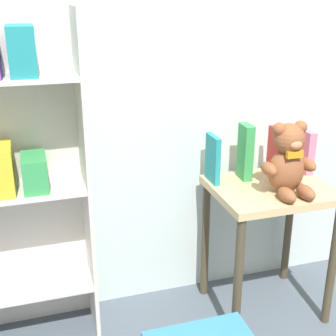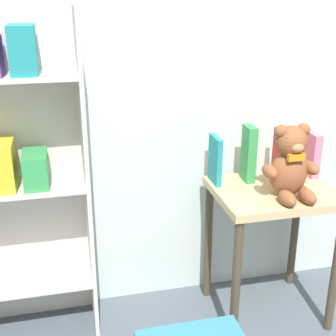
{
  "view_description": "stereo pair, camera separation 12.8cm",
  "coord_description": "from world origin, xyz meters",
  "px_view_note": "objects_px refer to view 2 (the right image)",
  "views": [
    {
      "loc": [
        -0.88,
        -0.55,
        1.51
      ],
      "look_at": [
        -0.32,
        1.26,
        0.79
      ],
      "focal_mm": 50.0,
      "sensor_mm": 36.0,
      "label": 1
    },
    {
      "loc": [
        -0.76,
        -0.59,
        1.51
      ],
      "look_at": [
        -0.32,
        1.26,
        0.79
      ],
      "focal_mm": 50.0,
      "sensor_mm": 36.0,
      "label": 2
    }
  ],
  "objects_px": {
    "book_standing_red": "(279,154)",
    "book_standing_pink": "(312,155)",
    "teddy_bear": "(290,164)",
    "display_table": "(272,213)",
    "book_standing_teal": "(215,160)",
    "book_standing_green": "(249,154)",
    "bookshelf_side": "(20,166)"
  },
  "relations": [
    {
      "from": "display_table",
      "to": "book_standing_green",
      "type": "distance_m",
      "value": 0.3
    },
    {
      "from": "bookshelf_side",
      "to": "book_standing_green",
      "type": "height_order",
      "value": "bookshelf_side"
    },
    {
      "from": "teddy_bear",
      "to": "book_standing_red",
      "type": "xyz_separation_m",
      "value": [
        0.06,
        0.22,
        -0.03
      ]
    },
    {
      "from": "book_standing_pink",
      "to": "book_standing_green",
      "type": "bearing_deg",
      "value": 179.77
    },
    {
      "from": "book_standing_pink",
      "to": "display_table",
      "type": "bearing_deg",
      "value": -153.02
    },
    {
      "from": "bookshelf_side",
      "to": "display_table",
      "type": "relative_size",
      "value": 2.19
    },
    {
      "from": "bookshelf_side",
      "to": "book_standing_teal",
      "type": "xyz_separation_m",
      "value": [
        0.87,
        -0.03,
        -0.03
      ]
    },
    {
      "from": "book_standing_pink",
      "to": "teddy_bear",
      "type": "bearing_deg",
      "value": -135.92
    },
    {
      "from": "book_standing_teal",
      "to": "book_standing_pink",
      "type": "bearing_deg",
      "value": -2.69
    },
    {
      "from": "book_standing_teal",
      "to": "book_standing_red",
      "type": "xyz_separation_m",
      "value": [
        0.32,
        -0.0,
        0.01
      ]
    },
    {
      "from": "display_table",
      "to": "book_standing_green",
      "type": "height_order",
      "value": "book_standing_green"
    },
    {
      "from": "book_standing_green",
      "to": "book_standing_teal",
      "type": "bearing_deg",
      "value": 179.29
    },
    {
      "from": "book_standing_red",
      "to": "book_standing_pink",
      "type": "relative_size",
      "value": 1.1
    },
    {
      "from": "book_standing_red",
      "to": "teddy_bear",
      "type": "bearing_deg",
      "value": -106.9
    },
    {
      "from": "display_table",
      "to": "book_standing_teal",
      "type": "bearing_deg",
      "value": 150.79
    },
    {
      "from": "teddy_bear",
      "to": "book_standing_pink",
      "type": "xyz_separation_m",
      "value": [
        0.22,
        0.2,
        -0.04
      ]
    },
    {
      "from": "bookshelf_side",
      "to": "book_standing_teal",
      "type": "relative_size",
      "value": 6.53
    },
    {
      "from": "bookshelf_side",
      "to": "book_standing_red",
      "type": "height_order",
      "value": "bookshelf_side"
    },
    {
      "from": "book_standing_green",
      "to": "display_table",
      "type": "bearing_deg",
      "value": -54.42
    },
    {
      "from": "book_standing_red",
      "to": "book_standing_pink",
      "type": "height_order",
      "value": "book_standing_red"
    },
    {
      "from": "teddy_bear",
      "to": "book_standing_pink",
      "type": "distance_m",
      "value": 0.3
    },
    {
      "from": "bookshelf_side",
      "to": "teddy_bear",
      "type": "height_order",
      "value": "bookshelf_side"
    },
    {
      "from": "display_table",
      "to": "book_standing_teal",
      "type": "xyz_separation_m",
      "value": [
        -0.24,
        0.14,
        0.24
      ]
    },
    {
      "from": "display_table",
      "to": "book_standing_teal",
      "type": "height_order",
      "value": "book_standing_teal"
    },
    {
      "from": "teddy_bear",
      "to": "book_standing_pink",
      "type": "height_order",
      "value": "teddy_bear"
    },
    {
      "from": "teddy_bear",
      "to": "book_standing_pink",
      "type": "relative_size",
      "value": 1.51
    },
    {
      "from": "bookshelf_side",
      "to": "book_standing_pink",
      "type": "distance_m",
      "value": 1.35
    },
    {
      "from": "book_standing_teal",
      "to": "book_standing_green",
      "type": "distance_m",
      "value": 0.16
    },
    {
      "from": "teddy_bear",
      "to": "book_standing_teal",
      "type": "distance_m",
      "value": 0.35
    },
    {
      "from": "book_standing_teal",
      "to": "bookshelf_side",
      "type": "bearing_deg",
      "value": 178.02
    },
    {
      "from": "teddy_bear",
      "to": "bookshelf_side",
      "type": "bearing_deg",
      "value": 167.46
    },
    {
      "from": "book_standing_green",
      "to": "book_standing_red",
      "type": "bearing_deg",
      "value": 5.93
    }
  ]
}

